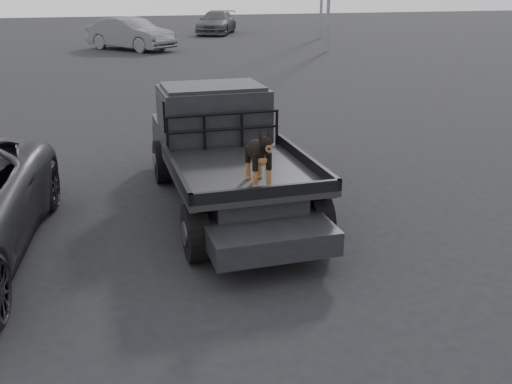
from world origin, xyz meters
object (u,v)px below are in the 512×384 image
object	(u,v)px
distant_car_a	(131,34)
distant_car_b	(216,23)
dog	(258,156)
flatbed_ute	(227,179)

from	to	relation	value
distant_car_a	distant_car_b	distance (m)	10.89
dog	distant_car_a	bearing A→B (deg)	89.15
flatbed_ute	dog	distance (m)	1.76
flatbed_ute	dog	xyz separation A→B (m)	(0.05, -1.55, 0.83)
flatbed_ute	dog	bearing A→B (deg)	-88.27
dog	distant_car_b	size ratio (longest dim) A/B	0.14
flatbed_ute	distant_car_a	size ratio (longest dim) A/B	1.06
dog	distant_car_b	bearing A→B (deg)	78.36
dog	distant_car_a	world-z (taller)	distant_car_a
flatbed_ute	distant_car_b	distance (m)	33.03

